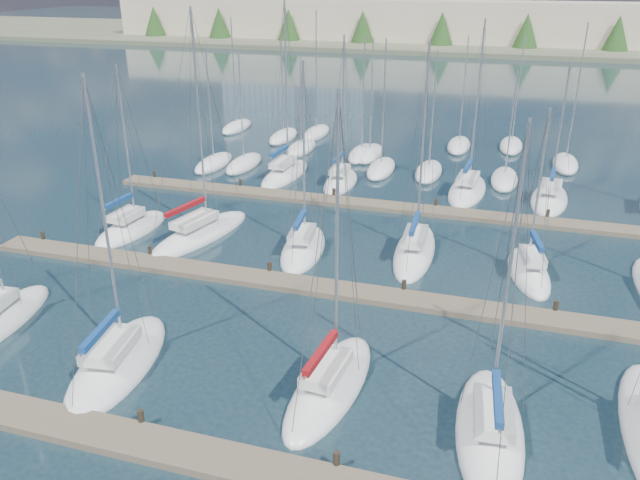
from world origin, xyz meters
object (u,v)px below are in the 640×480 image
(sailboat_j, at_px, (303,248))
(sailboat_h, at_px, (131,229))
(sailboat_k, at_px, (415,251))
(sailboat_b, at_px, (1,320))
(sailboat_e, at_px, (490,430))
(sailboat_d, at_px, (330,385))
(sailboat_q, at_px, (549,199))
(sailboat_o, at_px, (341,182))
(sailboat_n, at_px, (285,174))
(sailboat_i, at_px, (200,234))
(sailboat_l, at_px, (529,272))
(sailboat_p, at_px, (467,190))
(sailboat_c, at_px, (118,362))

(sailboat_j, distance_m, sailboat_h, 12.43)
(sailboat_k, bearing_deg, sailboat_b, -144.30)
(sailboat_e, bearing_deg, sailboat_b, 172.38)
(sailboat_e, relative_size, sailboat_h, 1.09)
(sailboat_d, bearing_deg, sailboat_k, 90.19)
(sailboat_e, xyz_separation_m, sailboat_q, (3.08, 28.78, -0.01))
(sailboat_o, bearing_deg, sailboat_h, -129.67)
(sailboat_o, distance_m, sailboat_k, 14.62)
(sailboat_q, xyz_separation_m, sailboat_h, (-27.91, -14.88, 0.01))
(sailboat_e, xyz_separation_m, sailboat_n, (-18.91, 28.80, 0.01))
(sailboat_n, bearing_deg, sailboat_j, -63.09)
(sailboat_b, height_order, sailboat_h, sailboat_h)
(sailboat_o, height_order, sailboat_b, sailboat_o)
(sailboat_i, xyz_separation_m, sailboat_l, (21.35, 0.47, -0.01))
(sailboat_q, relative_size, sailboat_j, 0.91)
(sailboat_n, bearing_deg, sailboat_k, -40.84)
(sailboat_o, bearing_deg, sailboat_l, -42.43)
(sailboat_p, bearing_deg, sailboat_e, -79.78)
(sailboat_q, distance_m, sailboat_l, 13.92)
(sailboat_c, xyz_separation_m, sailboat_q, (19.61, 29.01, -0.01))
(sailboat_b, bearing_deg, sailboat_i, 63.51)
(sailboat_i, xyz_separation_m, sailboat_e, (19.85, -14.47, -0.01))
(sailboat_b, relative_size, sailboat_k, 0.79)
(sailboat_d, distance_m, sailboat_k, 15.12)
(sailboat_l, distance_m, sailboat_j, 13.93)
(sailboat_q, bearing_deg, sailboat_h, -146.71)
(sailboat_i, relative_size, sailboat_n, 1.01)
(sailboat_j, relative_size, sailboat_n, 0.82)
(sailboat_k, bearing_deg, sailboat_c, -126.45)
(sailboat_i, bearing_deg, sailboat_e, -22.77)
(sailboat_i, height_order, sailboat_h, sailboat_i)
(sailboat_o, height_order, sailboat_d, sailboat_d)
(sailboat_o, xyz_separation_m, sailboat_h, (-11.17, -14.20, -0.01))
(sailboat_i, xyz_separation_m, sailboat_d, (13.08, -13.55, -0.00))
(sailboat_q, bearing_deg, sailboat_d, -104.25)
(sailboat_q, distance_m, sailboat_p, 6.32)
(sailboat_c, xyz_separation_m, sailboat_p, (13.29, 29.25, 0.01))
(sailboat_i, height_order, sailboat_j, sailboat_i)
(sailboat_c, bearing_deg, sailboat_l, 31.50)
(sailboat_o, relative_size, sailboat_j, 1.02)
(sailboat_p, relative_size, sailboat_j, 1.12)
(sailboat_o, bearing_deg, sailboat_b, -113.34)
(sailboat_e, distance_m, sailboat_k, 16.90)
(sailboat_n, bearing_deg, sailboat_o, -4.86)
(sailboat_d, distance_m, sailboat_l, 16.28)
(sailboat_d, height_order, sailboat_b, sailboat_d)
(sailboat_k, bearing_deg, sailboat_n, 134.22)
(sailboat_i, xyz_separation_m, sailboat_p, (16.61, 14.55, -0.00))
(sailboat_j, bearing_deg, sailboat_n, 106.59)
(sailboat_b, bearing_deg, sailboat_p, 45.27)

